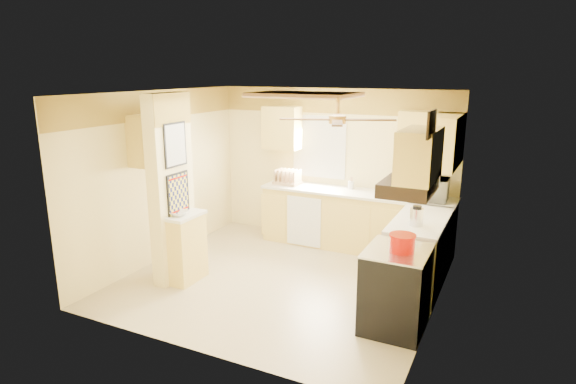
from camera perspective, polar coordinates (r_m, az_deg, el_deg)
The scene contains 34 objects.
floor at distance 6.65m, azimuth -0.75°, elevation -10.41°, with size 4.00×4.00×0.00m, color #C5B488.
ceiling at distance 6.05m, azimuth -0.83°, elevation 11.65°, with size 4.00×4.00×0.00m, color white.
wall_back at distance 7.94m, azimuth 5.39°, elevation 3.11°, with size 4.00×4.00×0.00m, color #F8E497.
wall_front at distance 4.68m, azimuth -11.31°, elevation -5.02°, with size 4.00×4.00×0.00m, color #F8E497.
wall_left at distance 7.33m, azimuth -14.91°, elevation 1.76°, with size 3.80×3.80×0.00m, color #F8E497.
wall_right at distance 5.66m, azimuth 17.65°, elevation -2.07°, with size 3.80×3.80×0.00m, color #F8E497.
wallpaper_border at distance 7.78m, azimuth 5.52°, elevation 10.69°, with size 4.00×0.02×0.40m, color gold.
partition_column at distance 6.51m, azimuth -13.69°, elevation 0.30°, with size 0.20×0.70×2.50m, color #F8E497.
partition_ledge at distance 6.61m, azimuth -11.79°, elevation -6.65°, with size 0.25×0.55×0.90m, color #DAC363.
ledge_top at distance 6.46m, azimuth -12.00°, elevation -2.75°, with size 0.28×0.58×0.04m, color silver.
lower_cabinets_back at distance 7.70m, azimuth 7.95°, elevation -3.46°, with size 3.00×0.60×0.90m, color #DAC363.
lower_cabinets_right at distance 6.51m, azimuth 15.31°, elevation -7.19°, with size 0.60×1.40×0.90m, color #DAC363.
countertop_back at distance 7.56m, azimuth 8.05°, elevation -0.09°, with size 3.04×0.64×0.04m, color silver.
countertop_right at distance 6.36m, azimuth 15.49°, elevation -3.23°, with size 0.64×1.44×0.04m, color silver.
dishwasher_panel at distance 7.68m, azimuth 1.88°, elevation -3.53°, with size 0.58×0.02×0.80m, color white.
window at distance 7.96m, azimuth 3.72°, elevation 5.37°, with size 0.92×0.02×1.02m.
upper_cab_back_left at distance 8.02m, azimuth -0.70°, elevation 7.63°, with size 0.60×0.35×0.70m, color #DAC363.
upper_cab_back_right at distance 7.28m, azimuth 16.57°, elevation 6.37°, with size 0.90×0.35×0.70m, color #DAC363.
upper_cab_right at distance 6.77m, azimuth 18.18°, elevation 5.70°, with size 0.35×1.00×0.70m, color #DAC363.
upper_cab_left_wall at distance 6.93m, azimuth -15.46°, elevation 6.07°, with size 0.35×0.75×0.70m, color #DAC363.
upper_cab_over_stove at distance 5.00m, azimuth 15.31°, elevation 4.26°, with size 0.35×0.76×0.52m, color #DAC363.
stove at distance 5.47m, azimuth 12.65°, elevation -11.12°, with size 0.68×0.77×0.92m.
range_hood at distance 5.08m, azimuth 14.13°, elevation 0.68°, with size 0.50×0.76×0.14m, color black.
poster_menu at distance 6.33m, azimuth -13.22°, elevation 5.47°, with size 0.02×0.42×0.57m.
poster_nashville at distance 6.45m, azimuth -12.89°, elevation -0.24°, with size 0.02×0.42×0.57m.
ceiling_light_panel at distance 6.46m, azimuth 2.02°, elevation 11.41°, with size 1.35×0.95×0.06m.
ceiling_fan at distance 5.03m, azimuth 5.87°, elevation 8.61°, with size 1.15×1.15×0.26m.
vent_grate at distance 4.58m, azimuth 16.67°, elevation 7.73°, with size 0.02×0.40×0.25m, color black.
microwave at distance 7.26m, azimuth 16.14°, elevation 0.39°, with size 0.59×0.40×0.33m, color white.
bowl at distance 6.41m, azimuth -12.84°, elevation -2.48°, with size 0.24×0.24×0.06m, color white.
dutch_oven at distance 5.22m, azimuth 13.39°, elevation -5.88°, with size 0.28×0.28×0.19m.
kettle at distance 6.03m, azimuth 15.00°, elevation -2.80°, with size 0.16×0.16×0.25m.
dish_rack at distance 7.96m, azimuth -0.07°, elevation 1.57°, with size 0.42×0.32×0.24m.
utensil_crock at distance 7.73m, azimuth 7.49°, elevation 0.87°, with size 0.09×0.09×0.19m.
Camera 1 is at (2.72, -5.40, 2.77)m, focal length 30.00 mm.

